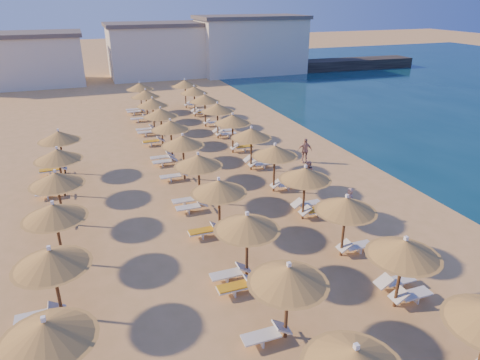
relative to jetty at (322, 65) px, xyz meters
name	(u,v)px	position (x,y,z in m)	size (l,w,h in m)	color
ground	(277,234)	(-27.51, -42.88, -0.75)	(220.00, 220.00, 0.00)	tan
jetty	(322,65)	(0.00, 0.00, 0.00)	(30.00, 4.00, 1.50)	black
hotel_blocks	(159,50)	(-24.73, 2.53, 2.95)	(46.64, 10.25, 8.10)	beige
parasol_row_east	(262,142)	(-25.63, -36.49, 1.74)	(2.67, 42.68, 3.01)	brown
parasol_row_west	(190,151)	(-30.15, -36.49, 1.74)	(2.67, 42.68, 3.01)	brown
parasol_row_inland	(55,194)	(-37.26, -40.13, 1.74)	(2.67, 20.86, 3.01)	brown
loungers	(207,188)	(-29.38, -37.21, -0.41)	(14.72, 40.56, 0.66)	silver
beachgoer_c	(305,150)	(-21.65, -34.67, 0.12)	(1.02, 0.42, 1.74)	tan
beachgoer_a	(348,204)	(-23.44, -42.72, 0.10)	(0.62, 0.41, 1.71)	tan
beachgoer_b	(308,174)	(-23.42, -38.40, 0.07)	(0.79, 0.62, 1.63)	tan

